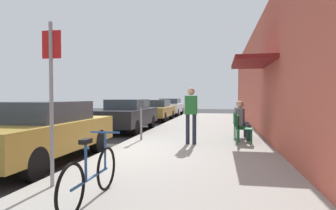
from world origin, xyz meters
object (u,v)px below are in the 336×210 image
seated_patron_1 (242,119)px  seated_patron_2 (241,117)px  parked_car_3 (170,107)px  bicycle_0 (91,176)px  parked_car_0 (42,131)px  pedestrian_standing (191,111)px  cafe_chair_0 (242,127)px  cafe_chair_2 (239,123)px  parking_meter (141,117)px  cafe_chair_1 (240,125)px  parked_car_1 (127,115)px  parked_car_2 (156,110)px  street_sign (51,91)px

seated_patron_1 → seated_patron_2: (0.00, 0.77, 0.00)m
parked_car_3 → bicycle_0: parked_car_3 is taller
parked_car_0 → pedestrian_standing: pedestrian_standing is taller
cafe_chair_0 → pedestrian_standing: size_ratio=0.51×
cafe_chair_2 → seated_patron_2: seated_patron_2 is taller
bicycle_0 → seated_patron_2: 7.23m
parking_meter → cafe_chair_0: parking_meter is taller
cafe_chair_0 → seated_patron_1: bearing=85.5°
cafe_chair_1 → pedestrian_standing: pedestrian_standing is taller
parked_car_0 → parked_car_3: parked_car_0 is taller
parked_car_0 → bicycle_0: (2.42, -2.46, -0.26)m
parked_car_1 → cafe_chair_2: (4.78, -1.88, -0.13)m
parked_car_3 → cafe_chair_2: (4.78, -12.98, -0.12)m
seated_patron_2 → parked_car_2: bearing=122.1°
parked_car_2 → pedestrian_standing: size_ratio=2.59×
parking_meter → bicycle_0: (0.87, -5.52, -0.41)m
parked_car_1 → bicycle_0: bearing=-74.4°
parked_car_1 → seated_patron_1: 5.51m
pedestrian_standing → street_sign: bearing=-111.7°
seated_patron_1 → pedestrian_standing: pedestrian_standing is taller
parked_car_3 → bicycle_0: size_ratio=2.57×
parked_car_1 → seated_patron_2: 5.18m
cafe_chair_0 → parking_meter: bearing=175.9°
parked_car_1 → pedestrian_standing: 4.95m
seated_patron_2 → cafe_chair_0: bearing=-92.2°
parked_car_3 → bicycle_0: 19.92m
parked_car_3 → cafe_chair_1: bearing=-70.8°
parked_car_0 → cafe_chair_2: parked_car_0 is taller
parked_car_2 → parked_car_3: parked_car_3 is taller
cafe_chair_2 → parked_car_3: bearing=110.2°
parked_car_2 → street_sign: bearing=-83.9°
parked_car_0 → parking_meter: parking_meter is taller
bicycle_0 → pedestrian_standing: (0.84, 4.96, 0.64)m
bicycle_0 → cafe_chair_0: bicycle_0 is taller
street_sign → cafe_chair_0: bearing=55.4°
parked_car_0 → street_sign: 2.60m
parked_car_3 → pedestrian_standing: bearing=-77.6°
pedestrian_standing → parked_car_1: bearing=131.3°
parked_car_1 → parked_car_3: parked_car_1 is taller
parked_car_2 → parked_car_0: bearing=-90.0°
parked_car_1 → seated_patron_2: bearing=-21.1°
cafe_chair_0 → pedestrian_standing: 1.63m
parked_car_1 → cafe_chair_1: bearing=-28.8°
cafe_chair_2 → seated_patron_2: 0.20m
street_sign → parked_car_1: bearing=100.4°
street_sign → pedestrian_standing: street_sign is taller
seated_patron_1 → parked_car_2: bearing=119.7°
cafe_chair_0 → cafe_chair_2: same height
parking_meter → bicycle_0: 5.60m
street_sign → seated_patron_1: street_sign is taller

